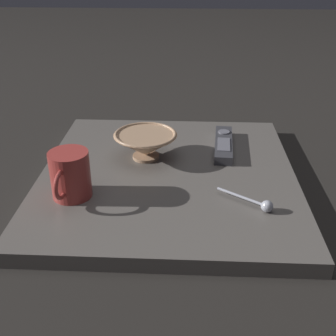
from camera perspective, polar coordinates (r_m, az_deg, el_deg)
name	(u,v)px	position (r m, az deg, el deg)	size (l,w,h in m)	color
ground_plane	(168,183)	(1.03, 0.00, -2.08)	(6.00, 6.00, 0.00)	black
table	(168,177)	(1.02, 0.00, -1.25)	(0.60, 0.63, 0.03)	#5B5651
cereal_bowl	(146,144)	(1.06, -3.02, 3.24)	(0.16, 0.16, 0.07)	tan
coffee_mug	(70,175)	(0.91, -13.01, -0.92)	(0.08, 0.12, 0.10)	#A53833
teaspoon	(261,204)	(0.88, 12.42, -4.77)	(0.11, 0.08, 0.02)	#A3A5B2
tv_remote_near	(224,144)	(1.12, 7.46, 3.16)	(0.06, 0.20, 0.03)	#38383D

